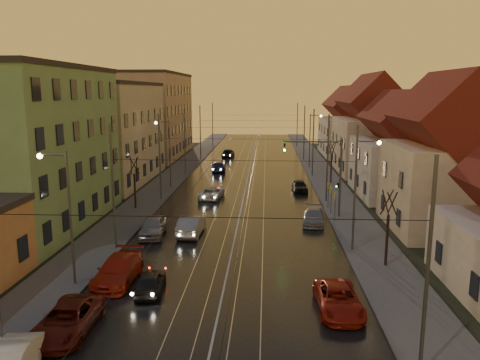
% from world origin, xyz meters
% --- Properties ---
extents(ground, '(160.00, 160.00, 0.00)m').
position_xyz_m(ground, '(0.00, 0.00, 0.00)').
color(ground, black).
rests_on(ground, ground).
extents(road, '(16.00, 120.00, 0.04)m').
position_xyz_m(road, '(0.00, 40.00, 0.02)').
color(road, black).
rests_on(road, ground).
extents(sidewalk_left, '(4.00, 120.00, 0.15)m').
position_xyz_m(sidewalk_left, '(-10.00, 40.00, 0.07)').
color(sidewalk_left, '#4C4C4C').
rests_on(sidewalk_left, ground).
extents(sidewalk_right, '(4.00, 120.00, 0.15)m').
position_xyz_m(sidewalk_right, '(10.00, 40.00, 0.07)').
color(sidewalk_right, '#4C4C4C').
rests_on(sidewalk_right, ground).
extents(tram_rail_0, '(0.06, 120.00, 0.03)m').
position_xyz_m(tram_rail_0, '(-2.20, 40.00, 0.06)').
color(tram_rail_0, gray).
rests_on(tram_rail_0, road).
extents(tram_rail_1, '(0.06, 120.00, 0.03)m').
position_xyz_m(tram_rail_1, '(-0.77, 40.00, 0.06)').
color(tram_rail_1, gray).
rests_on(tram_rail_1, road).
extents(tram_rail_2, '(0.06, 120.00, 0.03)m').
position_xyz_m(tram_rail_2, '(0.77, 40.00, 0.06)').
color(tram_rail_2, gray).
rests_on(tram_rail_2, road).
extents(tram_rail_3, '(0.06, 120.00, 0.03)m').
position_xyz_m(tram_rail_3, '(2.20, 40.00, 0.06)').
color(tram_rail_3, gray).
rests_on(tram_rail_3, road).
extents(apartment_left_1, '(10.00, 18.00, 13.00)m').
position_xyz_m(apartment_left_1, '(-17.50, 14.00, 6.50)').
color(apartment_left_1, '#638B58').
rests_on(apartment_left_1, ground).
extents(apartment_left_2, '(10.00, 20.00, 12.00)m').
position_xyz_m(apartment_left_2, '(-17.50, 34.00, 6.00)').
color(apartment_left_2, tan).
rests_on(apartment_left_2, ground).
extents(apartment_left_3, '(10.00, 24.00, 14.00)m').
position_xyz_m(apartment_left_3, '(-17.50, 58.00, 7.00)').
color(apartment_left_3, '#9B7D64').
rests_on(apartment_left_3, ground).
extents(house_right_1, '(8.67, 10.20, 10.80)m').
position_xyz_m(house_right_1, '(17.00, 15.00, 5.45)').
color(house_right_1, '#B9A88E').
rests_on(house_right_1, ground).
extents(house_right_2, '(9.18, 12.24, 9.20)m').
position_xyz_m(house_right_2, '(17.00, 28.00, 4.64)').
color(house_right_2, beige).
rests_on(house_right_2, ground).
extents(house_right_3, '(9.18, 14.28, 11.50)m').
position_xyz_m(house_right_3, '(17.00, 43.00, 5.80)').
color(house_right_3, '#B9A88E').
rests_on(house_right_3, ground).
extents(house_right_4, '(9.18, 16.32, 10.00)m').
position_xyz_m(house_right_4, '(17.00, 61.00, 5.05)').
color(house_right_4, beige).
rests_on(house_right_4, ground).
extents(catenary_pole_r_0, '(0.16, 0.16, 9.00)m').
position_xyz_m(catenary_pole_r_0, '(8.60, -6.00, 4.50)').
color(catenary_pole_r_0, '#595B60').
rests_on(catenary_pole_r_0, ground).
extents(catenary_pole_l_1, '(0.16, 0.16, 9.00)m').
position_xyz_m(catenary_pole_l_1, '(-8.60, 9.00, 4.50)').
color(catenary_pole_l_1, '#595B60').
rests_on(catenary_pole_l_1, ground).
extents(catenary_pole_r_1, '(0.16, 0.16, 9.00)m').
position_xyz_m(catenary_pole_r_1, '(8.60, 9.00, 4.50)').
color(catenary_pole_r_1, '#595B60').
rests_on(catenary_pole_r_1, ground).
extents(catenary_pole_l_2, '(0.16, 0.16, 9.00)m').
position_xyz_m(catenary_pole_l_2, '(-8.60, 24.00, 4.50)').
color(catenary_pole_l_2, '#595B60').
rests_on(catenary_pole_l_2, ground).
extents(catenary_pole_r_2, '(0.16, 0.16, 9.00)m').
position_xyz_m(catenary_pole_r_2, '(8.60, 24.00, 4.50)').
color(catenary_pole_r_2, '#595B60').
rests_on(catenary_pole_r_2, ground).
extents(catenary_pole_l_3, '(0.16, 0.16, 9.00)m').
position_xyz_m(catenary_pole_l_3, '(-8.60, 39.00, 4.50)').
color(catenary_pole_l_3, '#595B60').
rests_on(catenary_pole_l_3, ground).
extents(catenary_pole_r_3, '(0.16, 0.16, 9.00)m').
position_xyz_m(catenary_pole_r_3, '(8.60, 39.00, 4.50)').
color(catenary_pole_r_3, '#595B60').
rests_on(catenary_pole_r_3, ground).
extents(catenary_pole_l_4, '(0.16, 0.16, 9.00)m').
position_xyz_m(catenary_pole_l_4, '(-8.60, 54.00, 4.50)').
color(catenary_pole_l_4, '#595B60').
rests_on(catenary_pole_l_4, ground).
extents(catenary_pole_r_4, '(0.16, 0.16, 9.00)m').
position_xyz_m(catenary_pole_r_4, '(8.60, 54.00, 4.50)').
color(catenary_pole_r_4, '#595B60').
rests_on(catenary_pole_r_4, ground).
extents(catenary_pole_l_5, '(0.16, 0.16, 9.00)m').
position_xyz_m(catenary_pole_l_5, '(-8.60, 72.00, 4.50)').
color(catenary_pole_l_5, '#595B60').
rests_on(catenary_pole_l_5, ground).
extents(catenary_pole_r_5, '(0.16, 0.16, 9.00)m').
position_xyz_m(catenary_pole_r_5, '(8.60, 72.00, 4.50)').
color(catenary_pole_r_5, '#595B60').
rests_on(catenary_pole_r_5, ground).
extents(street_lamp_0, '(1.75, 0.32, 8.00)m').
position_xyz_m(street_lamp_0, '(-9.10, 2.00, 4.89)').
color(street_lamp_0, '#595B60').
rests_on(street_lamp_0, ground).
extents(street_lamp_1, '(1.75, 0.32, 8.00)m').
position_xyz_m(street_lamp_1, '(9.10, 10.00, 4.89)').
color(street_lamp_1, '#595B60').
rests_on(street_lamp_1, ground).
extents(street_lamp_2, '(1.75, 0.32, 8.00)m').
position_xyz_m(street_lamp_2, '(-9.10, 30.00, 4.89)').
color(street_lamp_2, '#595B60').
rests_on(street_lamp_2, ground).
extents(street_lamp_3, '(1.75, 0.32, 8.00)m').
position_xyz_m(street_lamp_3, '(9.10, 46.00, 4.89)').
color(street_lamp_3, '#595B60').
rests_on(street_lamp_3, ground).
extents(traffic_light_mast, '(5.30, 0.32, 7.20)m').
position_xyz_m(traffic_light_mast, '(7.99, 18.00, 4.60)').
color(traffic_light_mast, '#595B60').
rests_on(traffic_light_mast, ground).
extents(bare_tree_0, '(1.09, 1.09, 5.11)m').
position_xyz_m(bare_tree_0, '(-10.20, 20.00, 2.49)').
color(bare_tree_0, black).
rests_on(bare_tree_0, ground).
extents(bare_tree_1, '(1.09, 1.09, 5.11)m').
position_xyz_m(bare_tree_1, '(10.20, 6.00, 2.49)').
color(bare_tree_1, black).
rests_on(bare_tree_1, ground).
extents(bare_tree_2, '(1.09, 1.09, 5.11)m').
position_xyz_m(bare_tree_2, '(10.40, 34.00, 2.49)').
color(bare_tree_2, black).
rests_on(bare_tree_2, ground).
extents(driving_car_0, '(1.78, 3.77, 1.25)m').
position_xyz_m(driving_car_0, '(-4.13, 1.35, 0.62)').
color(driving_car_0, black).
rests_on(driving_car_0, ground).
extents(driving_car_1, '(1.83, 4.78, 1.56)m').
position_xyz_m(driving_car_1, '(-3.53, 12.30, 0.78)').
color(driving_car_1, '#95969A').
rests_on(driving_car_1, ground).
extents(driving_car_2, '(2.62, 4.81, 1.28)m').
position_xyz_m(driving_car_2, '(-3.37, 25.01, 0.64)').
color(driving_car_2, silver).
rests_on(driving_car_2, ground).
extents(driving_car_3, '(2.44, 4.99, 1.40)m').
position_xyz_m(driving_car_3, '(-4.38, 42.20, 0.70)').
color(driving_car_3, '#172047').
rests_on(driving_car_3, ground).
extents(driving_car_4, '(2.14, 4.66, 1.55)m').
position_xyz_m(driving_car_4, '(-4.19, 56.58, 0.77)').
color(driving_car_4, black).
rests_on(driving_car_4, ground).
extents(parked_left_1, '(2.33, 4.94, 1.36)m').
position_xyz_m(parked_left_1, '(-6.92, -3.41, 0.68)').
color(parked_left_1, '#54140E').
rests_on(parked_left_1, ground).
extents(parked_left_2, '(2.16, 5.22, 1.51)m').
position_xyz_m(parked_left_2, '(-6.42, 2.69, 0.75)').
color(parked_left_2, '#AA2211').
rests_on(parked_left_2, ground).
extents(parked_left_3, '(2.23, 4.68, 1.54)m').
position_xyz_m(parked_left_3, '(-6.52, 11.82, 0.77)').
color(parked_left_3, '#95959A').
rests_on(parked_left_3, ground).
extents(parked_right_0, '(2.32, 4.77, 1.31)m').
position_xyz_m(parked_right_0, '(6.20, -0.42, 0.65)').
color(parked_right_0, '#A21D10').
rests_on(parked_right_0, ground).
extents(parked_right_1, '(2.33, 4.61, 1.28)m').
position_xyz_m(parked_right_1, '(6.54, 16.00, 0.64)').
color(parked_right_1, '#96969B').
rests_on(parked_right_1, ground).
extents(parked_right_2, '(1.82, 4.02, 1.34)m').
position_xyz_m(parked_right_2, '(6.22, 29.12, 0.67)').
color(parked_right_2, black).
rests_on(parked_right_2, ground).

